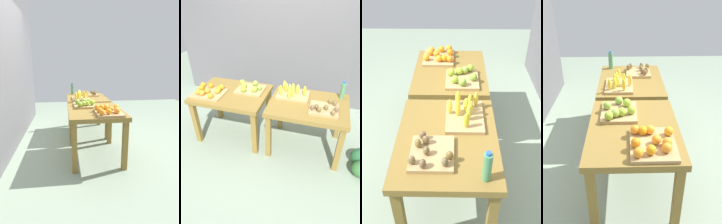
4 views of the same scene
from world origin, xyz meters
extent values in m
plane|color=gray|center=(0.00, 0.00, 0.00)|extent=(8.00, 8.00, 0.00)
cube|color=olive|center=(-0.56, 0.00, 0.72)|extent=(1.04, 0.80, 0.06)
cube|color=olive|center=(-1.02, -0.34, 0.35)|extent=(0.07, 0.07, 0.69)
cube|color=olive|center=(-0.10, -0.34, 0.35)|extent=(0.07, 0.07, 0.69)
cube|color=olive|center=(-1.02, 0.34, 0.35)|extent=(0.07, 0.07, 0.69)
cube|color=olive|center=(-0.10, 0.34, 0.35)|extent=(0.07, 0.07, 0.69)
cube|color=olive|center=(0.56, 0.00, 0.72)|extent=(1.04, 0.80, 0.06)
cube|color=olive|center=(0.10, -0.34, 0.35)|extent=(0.07, 0.07, 0.69)
cube|color=olive|center=(1.02, -0.34, 0.35)|extent=(0.07, 0.07, 0.69)
cube|color=olive|center=(0.10, 0.34, 0.35)|extent=(0.07, 0.07, 0.69)
cube|color=olive|center=(1.02, 0.34, 0.35)|extent=(0.07, 0.07, 0.69)
cube|color=tan|center=(-0.84, -0.14, 0.77)|extent=(0.44, 0.36, 0.03)
sphere|color=orange|center=(-0.95, -0.23, 0.82)|extent=(0.11, 0.11, 0.08)
sphere|color=orange|center=(-0.71, -0.01, 0.82)|extent=(0.11, 0.11, 0.08)
sphere|color=orange|center=(-0.98, -0.12, 0.82)|extent=(0.08, 0.08, 0.08)
sphere|color=orange|center=(-0.72, -0.07, 0.82)|extent=(0.11, 0.11, 0.08)
sphere|color=orange|center=(-1.00, -0.02, 0.82)|extent=(0.09, 0.09, 0.08)
sphere|color=orange|center=(-0.74, -0.28, 0.82)|extent=(0.11, 0.11, 0.08)
sphere|color=orange|center=(-0.85, -0.17, 0.82)|extent=(0.08, 0.08, 0.08)
sphere|color=orange|center=(-0.71, -0.13, 0.82)|extent=(0.10, 0.10, 0.08)
sphere|color=orange|center=(-0.89, -0.25, 0.82)|extent=(0.09, 0.09, 0.08)
sphere|color=orange|center=(-0.88, -0.01, 0.82)|extent=(0.08, 0.08, 0.08)
cube|color=tan|center=(-0.32, 0.13, 0.77)|extent=(0.40, 0.34, 0.03)
sphere|color=#93C034|center=(-0.23, 0.05, 0.82)|extent=(0.11, 0.11, 0.08)
sphere|color=#95BD2F|center=(-0.38, 0.01, 0.82)|extent=(0.09, 0.09, 0.08)
sphere|color=#8EB731|center=(-0.48, 0.22, 0.82)|extent=(0.11, 0.11, 0.08)
sphere|color=#8CAD3F|center=(-0.43, 0.16, 0.82)|extent=(0.11, 0.11, 0.08)
sphere|color=#94B92E|center=(-0.41, 0.10, 0.82)|extent=(0.11, 0.11, 0.08)
sphere|color=#84B341|center=(-0.18, 0.13, 0.82)|extent=(0.11, 0.11, 0.08)
sphere|color=#83B03B|center=(-0.28, 0.25, 0.82)|extent=(0.11, 0.11, 0.08)
cube|color=tan|center=(0.32, 0.14, 0.77)|extent=(0.44, 0.32, 0.03)
ellipsoid|color=yellow|center=(0.38, 0.17, 0.85)|extent=(0.06, 0.05, 0.14)
ellipsoid|color=yellow|center=(0.48, 0.15, 0.85)|extent=(0.05, 0.05, 0.14)
ellipsoid|color=yellow|center=(0.21, 0.19, 0.85)|extent=(0.07, 0.06, 0.14)
ellipsoid|color=yellow|center=(0.32, 0.08, 0.85)|extent=(0.06, 0.06, 0.14)
ellipsoid|color=yellow|center=(0.27, 0.15, 0.85)|extent=(0.07, 0.07, 0.14)
ellipsoid|color=yellow|center=(0.29, 0.02, 0.85)|extent=(0.06, 0.07, 0.14)
ellipsoid|color=yellow|center=(0.15, 0.09, 0.85)|extent=(0.07, 0.07, 0.14)
ellipsoid|color=yellow|center=(0.30, 0.19, 0.85)|extent=(0.07, 0.07, 0.14)
ellipsoid|color=yellow|center=(0.17, 0.24, 0.85)|extent=(0.07, 0.06, 0.14)
cube|color=tan|center=(0.76, -0.10, 0.77)|extent=(0.36, 0.32, 0.03)
ellipsoid|color=brown|center=(0.67, -0.15, 0.82)|extent=(0.06, 0.07, 0.07)
ellipsoid|color=brown|center=(0.78, -0.14, 0.82)|extent=(0.06, 0.06, 0.07)
ellipsoid|color=brown|center=(0.71, -0.21, 0.82)|extent=(0.07, 0.06, 0.07)
ellipsoid|color=brown|center=(0.89, -0.01, 0.82)|extent=(0.06, 0.06, 0.07)
ellipsoid|color=olive|center=(0.87, -0.23, 0.82)|extent=(0.05, 0.06, 0.07)
ellipsoid|color=brown|center=(0.91, -0.15, 0.82)|extent=(0.06, 0.06, 0.07)
ellipsoid|color=brown|center=(0.83, 0.03, 0.82)|extent=(0.06, 0.06, 0.07)
ellipsoid|color=brown|center=(0.62, -0.18, 0.82)|extent=(0.05, 0.06, 0.07)
cylinder|color=#4C8C59|center=(0.97, 0.27, 0.87)|extent=(0.06, 0.06, 0.23)
cylinder|color=blue|center=(0.97, 0.27, 0.99)|extent=(0.03, 0.03, 0.02)
ellipsoid|color=#27662D|center=(1.64, -0.28, 0.12)|extent=(0.39, 0.37, 0.24)
ellipsoid|color=#276537|center=(1.37, -0.14, 0.12)|extent=(0.33, 0.27, 0.24)
ellipsoid|color=#357235|center=(1.37, -0.36, 0.12)|extent=(0.31, 0.25, 0.23)
ellipsoid|color=#2D602F|center=(1.64, -0.28, 0.36)|extent=(0.29, 0.24, 0.24)
camera|label=1|loc=(-3.37, 0.44, 1.42)|focal=31.21mm
camera|label=2|loc=(0.72, -2.36, 2.18)|focal=32.84mm
camera|label=3|loc=(2.14, 0.06, 2.18)|focal=42.96mm
camera|label=4|loc=(-2.41, 0.06, 1.95)|focal=39.90mm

